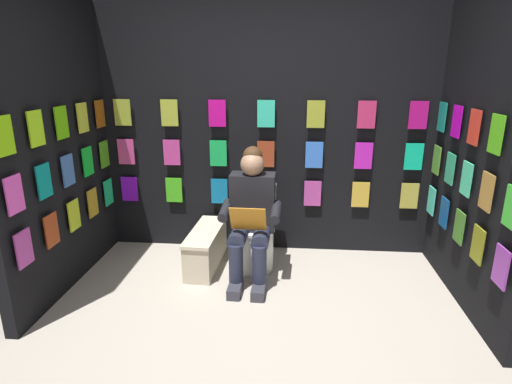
% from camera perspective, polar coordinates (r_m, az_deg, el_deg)
% --- Properties ---
extents(ground_plane, '(30.00, 30.00, 0.00)m').
position_cam_1_polar(ground_plane, '(2.97, -1.01, -21.43)').
color(ground_plane, '#B2A899').
extents(display_wall_back, '(3.38, 0.14, 2.45)m').
position_cam_1_polar(display_wall_back, '(4.15, 1.46, 8.22)').
color(display_wall_back, black).
rests_on(display_wall_back, ground).
extents(display_wall_left, '(0.14, 1.73, 2.45)m').
position_cam_1_polar(display_wall_left, '(3.55, 28.84, 4.69)').
color(display_wall_left, black).
rests_on(display_wall_left, ground).
extents(display_wall_right, '(0.14, 1.73, 2.45)m').
position_cam_1_polar(display_wall_right, '(3.78, -26.10, 5.68)').
color(display_wall_right, black).
rests_on(display_wall_right, ground).
extents(toilet, '(0.41, 0.56, 0.77)m').
position_cam_1_polar(toilet, '(3.94, -0.26, -5.83)').
color(toilet, white).
rests_on(toilet, ground).
extents(person_reading, '(0.53, 0.69, 1.19)m').
position_cam_1_polar(person_reading, '(3.63, -0.66, -3.20)').
color(person_reading, black).
rests_on(person_reading, ground).
extents(comic_longbox_near, '(0.30, 0.81, 0.37)m').
position_cam_1_polar(comic_longbox_near, '(4.01, -6.95, -7.72)').
color(comic_longbox_near, beige).
rests_on(comic_longbox_near, ground).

